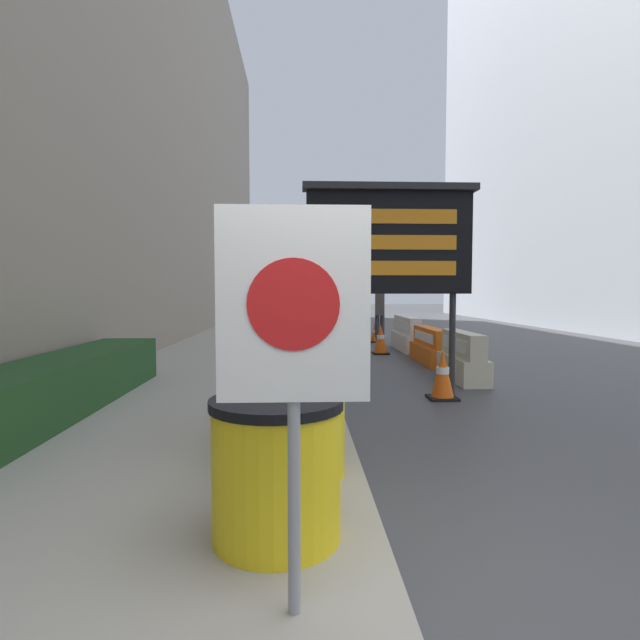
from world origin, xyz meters
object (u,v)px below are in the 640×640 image
Objects in this scene: jersey_barrier_orange_far at (430,347)px; jersey_barrier_white at (407,335)px; barrel_drum_foreground at (277,468)px; pedestrian_worker at (380,309)px; message_board at (389,242)px; traffic_cone_mid at (443,375)px; barrel_drum_back at (289,395)px; barrel_drum_middle at (297,422)px; traffic_cone_far at (375,333)px; traffic_light_near_curb at (327,244)px; warning_sign at (294,331)px; jersey_barrier_cream at (463,359)px; traffic_cone_near at (381,340)px.

jersey_barrier_orange_far is 2.50m from jersey_barrier_white.
pedestrian_worker reaches higher than barrel_drum_foreground.
message_board reaches higher than traffic_cone_mid.
barrel_drum_back is 9.17m from jersey_barrier_white.
barrel_drum_middle is 1.43× the size of traffic_cone_far.
traffic_light_near_curb reaches higher than traffic_cone_far.
message_board reaches higher than warning_sign.
jersey_barrier_cream is 0.76× the size of jersey_barrier_white.
jersey_barrier_orange_far is at bearing -163.20° from pedestrian_worker.
message_board is (1.47, 2.40, 1.84)m from barrel_drum_back.
barrel_drum_foreground is at bearing -94.44° from traffic_light_near_curb.
traffic_cone_far is at bearing -36.22° from traffic_light_near_curb.
jersey_barrier_orange_far is at bearing 67.12° from barrel_drum_middle.
barrel_drum_middle is 0.43× the size of jersey_barrier_orange_far.
traffic_cone_far is (0.25, 8.46, -0.08)m from traffic_cone_mid.
pedestrian_worker is (-0.43, 4.59, 0.72)m from jersey_barrier_orange_far.
pedestrian_worker is at bearing 81.24° from traffic_cone_near.
traffic_cone_mid is (-0.83, -3.82, 0.02)m from jersey_barrier_orange_far.
barrel_drum_middle is 1.13× the size of traffic_cone_mid.
pedestrian_worker reaches higher than traffic_cone_far.
traffic_cone_mid is at bearing 66.88° from warning_sign.
barrel_drum_middle is at bearing -121.61° from jersey_barrier_cream.
pedestrian_worker reaches higher than jersey_barrier_orange_far.
pedestrian_worker reaches higher than jersey_barrier_cream.
jersey_barrier_white reaches higher than traffic_cone_far.
barrel_drum_foreground is 13.15m from pedestrian_worker.
barrel_drum_back is at bearing -134.97° from traffic_cone_mid.
pedestrian_worker reaches higher than traffic_cone_mid.
traffic_light_near_curb is at bearing 106.22° from traffic_cone_near.
barrel_drum_back reaches higher than jersey_barrier_white.
jersey_barrier_orange_far is 0.93× the size of jersey_barrier_white.
barrel_drum_back is (0.03, 2.15, 0.00)m from barrel_drum_foreground.
barrel_drum_middle is 12.08m from pedestrian_worker.
jersey_barrier_orange_far is 0.45× the size of traffic_light_near_curb.
jersey_barrier_cream reaches higher than traffic_cone_near.
barrel_drum_middle reaches higher than traffic_cone_near.
pedestrian_worker is (2.61, 11.78, 0.51)m from barrel_drum_middle.
barrel_drum_back is at bearing 177.31° from pedestrian_worker.
warning_sign is at bearing -101.47° from traffic_cone_near.
barrel_drum_foreground is 0.53× the size of jersey_barrier_cream.
message_board is at bearing -114.00° from jersey_barrier_orange_far.
warning_sign is 3.14× the size of traffic_cone_far.
barrel_drum_middle is at bearing -123.18° from traffic_cone_mid.
traffic_light_near_curb is 2.95m from pedestrian_worker.
jersey_barrier_orange_far is 1.11× the size of pedestrian_worker.
traffic_cone_far is at bearing 105.08° from jersey_barrier_white.
message_board is 8.69m from traffic_cone_far.
jersey_barrier_orange_far is at bearing -90.00° from jersey_barrier_white.
traffic_cone_near is 1.01× the size of traffic_cone_mid.
message_board reaches higher than traffic_cone_near.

